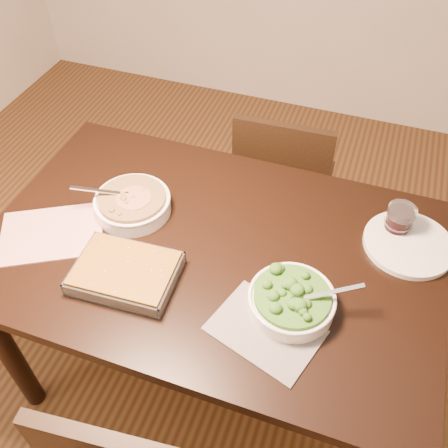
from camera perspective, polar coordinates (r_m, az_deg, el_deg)
name	(u,v)px	position (r m, az deg, el deg)	size (l,w,h in m)	color
ground	(215,364)	(2.16, -1.05, -15.71)	(4.00, 4.00, 0.00)	#412312
table	(212,266)	(1.61, -1.36, -4.78)	(1.40, 0.90, 0.75)	black
magazine_a	(52,233)	(1.66, -19.09, -1.02)	(0.31, 0.23, 0.01)	#9E2D39
magazine_b	(265,330)	(1.36, 4.74, -12.00)	(0.28, 0.20, 0.01)	#212128
coaster	(395,230)	(1.67, 18.98, -0.70)	(0.10, 0.10, 0.00)	white
stew_bowl	(133,203)	(1.65, -10.40, 2.36)	(0.26, 0.25, 0.09)	white
broccoli_bowl	(292,300)	(1.39, 7.73, -8.65)	(0.26, 0.24, 0.09)	white
baking_dish	(126,273)	(1.47, -11.18, -5.49)	(0.30, 0.23, 0.05)	silver
wine_tumbler	(399,219)	(1.63, 19.41, 0.53)	(0.09, 0.09, 0.10)	black
dinner_plate	(408,244)	(1.63, 20.31, -2.14)	(0.27, 0.27, 0.02)	white
chair_far	(282,182)	(2.19, 6.70, 4.77)	(0.40, 0.40, 0.83)	black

